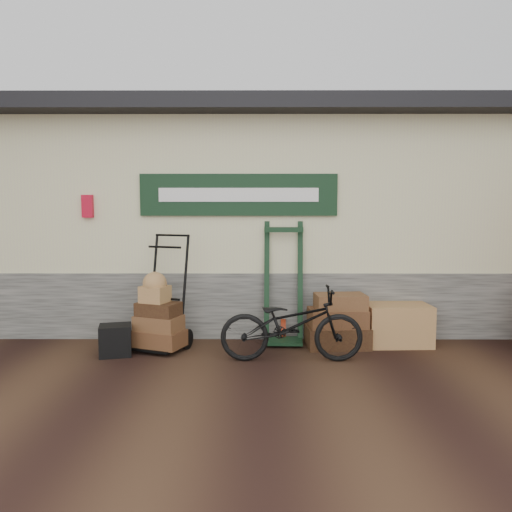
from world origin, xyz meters
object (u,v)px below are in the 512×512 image
(green_barrow, at_px, (283,283))
(bicycle, at_px, (291,320))
(black_trunk, at_px, (115,340))
(wicker_hamper, at_px, (397,325))
(porter_trolley, at_px, (165,291))
(suitcase_stack, at_px, (337,320))

(green_barrow, distance_m, bicycle, 0.89)
(black_trunk, relative_size, bicycle, 0.22)
(wicker_hamper, bearing_deg, bicycle, -153.78)
(wicker_hamper, xyz_separation_m, black_trunk, (-3.54, -0.49, -0.08))
(porter_trolley, xyz_separation_m, wicker_hamper, (2.99, 0.17, -0.47))
(green_barrow, bearing_deg, bicycle, -84.14)
(porter_trolley, relative_size, black_trunk, 3.96)
(green_barrow, bearing_deg, suitcase_stack, -16.82)
(wicker_hamper, bearing_deg, porter_trolley, -176.77)
(green_barrow, xyz_separation_m, wicker_hamper, (1.48, -0.12, -0.53))
(wicker_hamper, distance_m, black_trunk, 3.58)
(wicker_hamper, height_order, black_trunk, wicker_hamper)
(wicker_hamper, bearing_deg, green_barrow, 175.21)
(porter_trolley, xyz_separation_m, green_barrow, (1.51, 0.29, 0.06))
(black_trunk, bearing_deg, porter_trolley, 30.13)
(green_barrow, xyz_separation_m, bicycle, (0.05, -0.83, -0.32))
(wicker_hamper, height_order, bicycle, bicycle)
(porter_trolley, relative_size, wicker_hamper, 1.81)
(black_trunk, distance_m, bicycle, 2.14)
(porter_trolley, xyz_separation_m, suitcase_stack, (2.19, 0.06, -0.39))
(porter_trolley, height_order, bicycle, porter_trolley)
(porter_trolley, height_order, black_trunk, porter_trolley)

